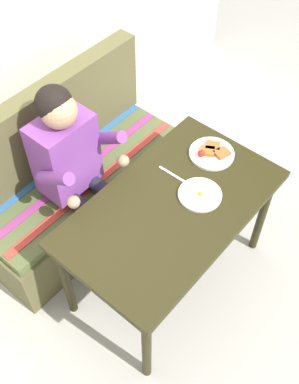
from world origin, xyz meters
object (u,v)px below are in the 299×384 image
person (74,162)px  plate_breakfast (212,153)px  table (171,215)px  plate_eggs (200,195)px  couch (77,182)px  fork (172,174)px

person → plate_breakfast: (0.55, -0.54, 0.00)m
table → plate_eggs: size_ratio=5.22×
table → person: (-0.12, 0.59, 0.09)m
couch → table: bearing=-90.0°
table → fork: 0.23m
couch → plate_breakfast: couch is taller
person → plate_eggs: size_ratio=5.27×
table → fork: bearing=38.6°
table → person: bearing=101.6°
plate_breakfast → person: bearing=135.8°
table → plate_breakfast: plate_breakfast is taller
couch → fork: couch is taller
table → plate_eggs: bearing=-26.0°
couch → plate_breakfast: size_ratio=5.65×
fork → plate_breakfast: bearing=-17.6°
table → plate_breakfast: 0.44m
couch → plate_eggs: couch is taller
couch → plate_breakfast: bearing=-58.9°
couch → plate_eggs: (0.15, -0.84, 0.41)m
table → plate_eggs: 0.19m
fork → person: bearing=121.2°
couch → person: 0.46m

